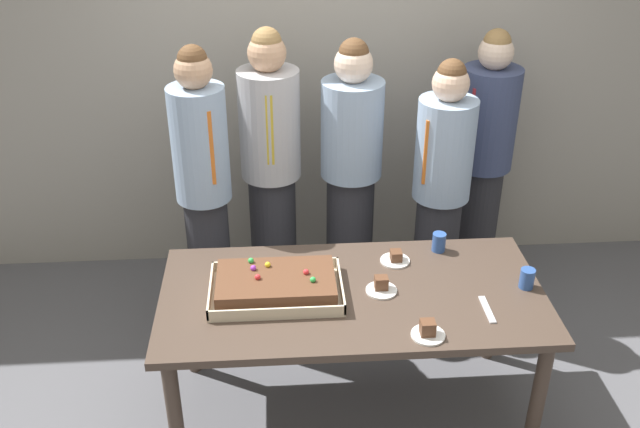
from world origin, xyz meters
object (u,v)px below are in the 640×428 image
Objects in this scene: plated_slice_far_left at (428,331)px; person_far_right_suit at (204,190)px; person_serving_front at (271,170)px; plated_slice_near_left at (381,287)px; sheet_cake at (276,285)px; person_left_edge_reaching at (483,159)px; cake_server_utensil at (487,309)px; drink_cup_nearest at (527,278)px; party_table at (352,307)px; person_striped_tie_right at (351,174)px; drink_cup_middle at (439,242)px; person_green_shirt_behind at (441,191)px; plated_slice_near_right at (395,258)px.

person_far_right_suit is (-1.04, 1.13, 0.14)m from plated_slice_far_left.
plated_slice_near_left is at bearing 25.86° from person_serving_front.
sheet_cake is 0.50m from plated_slice_near_left.
person_far_right_suit reaches higher than plated_slice_near_left.
person_left_edge_reaching is at bearing 67.01° from plated_slice_far_left.
drink_cup_nearest is at bearing 35.51° from cake_server_utensil.
party_table is 1.12m from person_far_right_suit.
person_striped_tie_right reaches higher than party_table.
person_far_right_suit is at bearing 160.15° from drink_cup_middle.
person_green_shirt_behind is (0.11, 0.48, 0.05)m from drink_cup_middle.
drink_cup_middle is (0.85, 0.33, 0.00)m from sheet_cake.
drink_cup_middle reaches higher than cake_server_utensil.
plated_slice_far_left is at bearing 24.94° from person_left_edge_reaching.
drink_cup_nearest is 1.60m from person_serving_front.
sheet_cake reaches higher than plated_slice_near_left.
person_left_edge_reaching reaches higher than person_green_shirt_behind.
sheet_cake is at bearing 178.65° from drink_cup_nearest.
person_green_shirt_behind is at bearing 64.87° from person_far_right_suit.
drink_cup_middle is at bearing 50.69° from person_serving_front.
plated_slice_near_right is 1.01m from person_serving_front.
sheet_cake reaches higher than party_table.
drink_cup_nearest is 0.06× the size of person_left_edge_reaching.
sheet_cake is at bearing 179.01° from plated_slice_near_left.
cake_server_utensil is (0.36, -0.43, -0.01)m from plated_slice_near_right.
plated_slice_near_left is 0.09× the size of person_far_right_suit.
drink_cup_nearest is (0.70, -0.02, 0.03)m from plated_slice_near_left.
person_far_right_suit is at bearing 138.51° from plated_slice_near_left.
plated_slice_near_right is at bearing -159.38° from drink_cup_middle.
plated_slice_far_left is 1.21m from person_green_shirt_behind.
person_striped_tie_right is at bearing 101.02° from plated_slice_near_right.
party_table is 1.13m from person_serving_front.
drink_cup_nearest is 0.29m from cake_server_utensil.
drink_cup_middle is 0.06× the size of person_left_edge_reaching.
person_serving_front is (-0.97, 1.21, 0.16)m from cake_server_utensil.
sheet_cake is 0.37× the size of person_left_edge_reaching.
party_table is at bearing -144.79° from drink_cup_middle.
drink_cup_middle is 0.97m from person_left_edge_reaching.
drink_cup_middle reaches higher than party_table.
drink_cup_nearest is 0.50m from drink_cup_middle.
plated_slice_near_left is at bearing -0.99° from sheet_cake.
person_left_edge_reaching reaches higher than drink_cup_middle.
person_serving_front is (-0.86, 0.69, 0.11)m from drink_cup_middle.
drink_cup_nearest is at bearing 36.69° from person_far_right_suit.
party_table is 0.46m from plated_slice_far_left.
person_left_edge_reaching is (0.46, 0.85, 0.07)m from drink_cup_middle.
person_serving_front is at bearing 90.57° from sheet_cake.
drink_cup_nearest and drink_cup_middle have the same top height.
cake_server_utensil is at bearing -77.71° from drink_cup_middle.
person_left_edge_reaching is (0.81, 1.19, 0.10)m from plated_slice_near_left.
person_left_edge_reaching reaches higher than sheet_cake.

